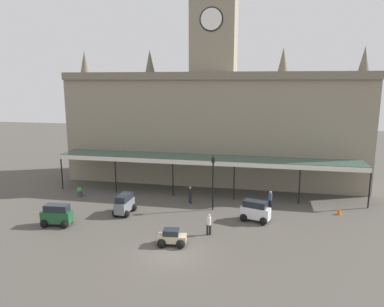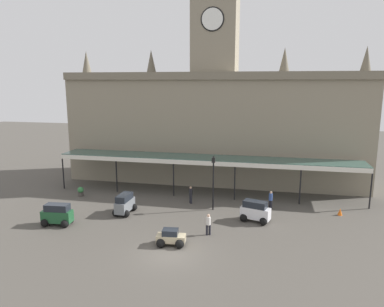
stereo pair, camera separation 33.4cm
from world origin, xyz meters
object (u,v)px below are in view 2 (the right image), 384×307
(car_grey_van, at_px, (125,205))
(victorian_lamppost, at_px, (213,177))
(pedestrian_beside_cars, at_px, (271,199))
(planter_near_kerb, at_px, (81,191))
(traffic_cone, at_px, (340,212))
(pedestrian_near_entrance, at_px, (208,224))
(car_green_van, at_px, (57,215))
(car_beige_sedan, at_px, (171,238))
(pedestrian_crossing_forecourt, at_px, (191,194))
(car_white_van, at_px, (255,212))

(car_grey_van, xyz_separation_m, victorian_lamppost, (7.47, 2.57, 2.28))
(pedestrian_beside_cars, distance_m, planter_near_kerb, 18.87)
(traffic_cone, relative_size, planter_near_kerb, 0.64)
(pedestrian_beside_cars, relative_size, pedestrian_near_entrance, 1.00)
(car_green_van, xyz_separation_m, car_grey_van, (4.34, 3.59, 0.00))
(victorian_lamppost, bearing_deg, car_beige_sedan, -103.04)
(car_grey_van, relative_size, planter_near_kerb, 2.53)
(pedestrian_crossing_forecourt, distance_m, victorian_lamppost, 3.47)
(planter_near_kerb, bearing_deg, pedestrian_beside_cars, 0.51)
(car_green_van, distance_m, pedestrian_beside_cars, 18.48)
(car_beige_sedan, distance_m, victorian_lamppost, 8.44)
(car_white_van, bearing_deg, traffic_cone, 22.55)
(car_beige_sedan, relative_size, planter_near_kerb, 2.22)
(car_beige_sedan, xyz_separation_m, pedestrian_near_entrance, (2.31, 2.27, 0.41))
(victorian_lamppost, distance_m, planter_near_kerb, 14.05)
(car_beige_sedan, xyz_separation_m, pedestrian_beside_cars, (6.92, 9.14, 0.41))
(car_beige_sedan, relative_size, pedestrian_crossing_forecourt, 1.27)
(car_beige_sedan, height_order, pedestrian_near_entrance, pedestrian_near_entrance)
(car_beige_sedan, distance_m, pedestrian_beside_cars, 11.47)
(car_green_van, bearing_deg, traffic_cone, 17.23)
(pedestrian_crossing_forecourt, bearing_deg, car_white_van, -28.47)
(pedestrian_crossing_forecourt, bearing_deg, victorian_lamppost, -29.14)
(car_white_van, xyz_separation_m, pedestrian_beside_cars, (1.24, 3.37, 0.10))
(car_green_van, relative_size, pedestrian_near_entrance, 1.48)
(car_grey_van, bearing_deg, pedestrian_near_entrance, -20.58)
(car_green_van, height_order, pedestrian_near_entrance, car_green_van)
(planter_near_kerb, bearing_deg, traffic_cone, -0.49)
(car_beige_sedan, distance_m, traffic_cone, 15.56)
(car_beige_sedan, relative_size, victorian_lamppost, 0.43)
(pedestrian_crossing_forecourt, distance_m, traffic_cone, 13.43)
(pedestrian_near_entrance, relative_size, planter_near_kerb, 1.74)
(car_green_van, distance_m, pedestrian_near_entrance, 12.31)
(car_green_van, bearing_deg, car_beige_sedan, -9.47)
(car_beige_sedan, xyz_separation_m, traffic_cone, (12.87, 8.75, -0.19))
(car_white_van, distance_m, car_grey_van, 11.34)
(car_green_van, bearing_deg, car_white_van, 14.67)
(traffic_cone, bearing_deg, car_beige_sedan, -145.77)
(car_green_van, relative_size, victorian_lamppost, 0.50)
(car_white_van, height_order, pedestrian_crossing_forecourt, car_white_van)
(car_white_van, xyz_separation_m, pedestrian_crossing_forecourt, (-6.22, 3.37, 0.10))
(car_green_van, relative_size, planter_near_kerb, 2.58)
(victorian_lamppost, bearing_deg, pedestrian_crossing_forecourt, 150.86)
(pedestrian_crossing_forecourt, xyz_separation_m, pedestrian_beside_cars, (7.47, -0.01, 0.00))
(pedestrian_crossing_forecourt, height_order, pedestrian_near_entrance, same)
(pedestrian_crossing_forecourt, xyz_separation_m, planter_near_kerb, (-11.40, -0.18, -0.42))
(pedestrian_beside_cars, height_order, pedestrian_near_entrance, same)
(car_white_van, height_order, victorian_lamppost, victorian_lamppost)
(victorian_lamppost, distance_m, traffic_cone, 11.44)
(car_beige_sedan, height_order, pedestrian_beside_cars, pedestrian_beside_cars)
(victorian_lamppost, bearing_deg, traffic_cone, 4.79)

